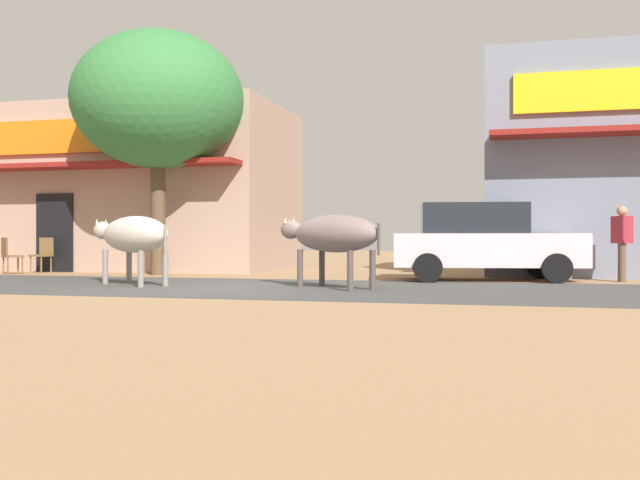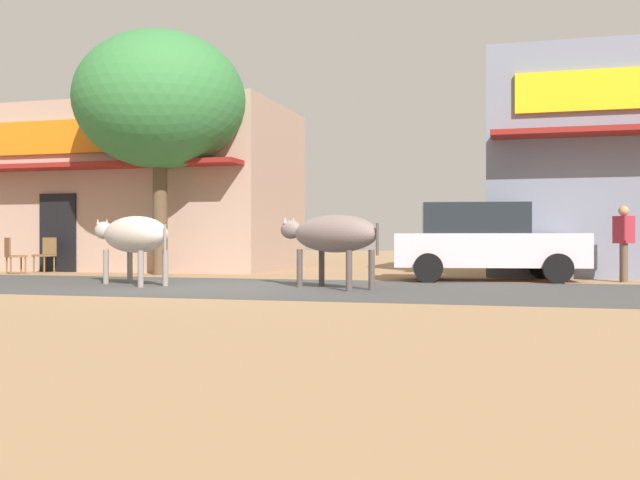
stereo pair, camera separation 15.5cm
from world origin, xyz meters
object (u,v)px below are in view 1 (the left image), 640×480
at_px(parked_hatchback_car, 482,241).
at_px(cow_far_dark, 333,234).
at_px(pedestrian_by_shop, 622,237).
at_px(roadside_tree, 158,101).
at_px(cafe_chair_by_doorway, 43,253).
at_px(cafe_chair_near_tree, 10,254).
at_px(cow_near_brown, 133,235).

bearing_deg(parked_hatchback_car, cow_far_dark, -127.81).
bearing_deg(pedestrian_by_shop, roadside_tree, 179.07).
bearing_deg(cafe_chair_by_doorway, parked_hatchback_car, -3.58).
height_order(roadside_tree, parked_hatchback_car, roadside_tree).
xyz_separation_m(pedestrian_by_shop, cafe_chair_near_tree, (-14.32, -0.57, -0.41)).
distance_m(cow_far_dark, cafe_chair_by_doorway, 9.63).
relative_size(roadside_tree, cow_near_brown, 2.41).
bearing_deg(cow_far_dark, roadside_tree, 145.64).
bearing_deg(roadside_tree, parked_hatchback_car, -3.11).
bearing_deg(cow_near_brown, roadside_tree, 110.38).
height_order(pedestrian_by_shop, cafe_chair_near_tree, pedestrian_by_shop).
xyz_separation_m(cow_near_brown, cow_far_dark, (3.95, 0.08, 0.01)).
distance_m(pedestrian_by_shop, cafe_chair_by_doorway, 14.11).
distance_m(pedestrian_by_shop, cafe_chair_near_tree, 14.34).
distance_m(parked_hatchback_car, pedestrian_by_shop, 2.82).
bearing_deg(cafe_chair_near_tree, cow_far_dark, -17.84).
xyz_separation_m(roadside_tree, cow_far_dark, (5.33, -3.64, -3.32)).
relative_size(roadside_tree, pedestrian_by_shop, 3.80).
relative_size(cow_far_dark, cafe_chair_near_tree, 2.67).
bearing_deg(cafe_chair_by_doorway, pedestrian_by_shop, -1.84).
bearing_deg(cafe_chair_near_tree, cow_near_brown, -30.44).
distance_m(cow_far_dark, cafe_chair_near_tree, 9.48).
height_order(cow_near_brown, cow_far_dark, cow_near_brown).
bearing_deg(parked_hatchback_car, pedestrian_by_shop, 5.13).
distance_m(roadside_tree, cow_near_brown, 5.18).
bearing_deg(pedestrian_by_shop, cow_near_brown, -159.02).
xyz_separation_m(cow_far_dark, cafe_chair_near_tree, (-9.01, 2.90, -0.46)).
bearing_deg(parked_hatchback_car, cafe_chair_by_doorway, 176.42).
xyz_separation_m(cow_near_brown, cafe_chair_near_tree, (-5.07, 2.98, -0.45)).
xyz_separation_m(parked_hatchback_car, cafe_chair_near_tree, (-11.51, -0.32, -0.33)).
bearing_deg(parked_hatchback_car, cafe_chair_near_tree, -178.42).
height_order(roadside_tree, cafe_chair_by_doorway, roadside_tree).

